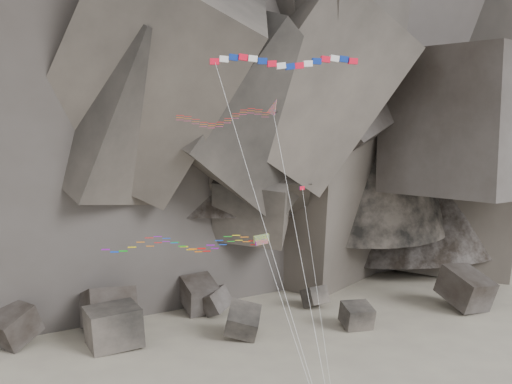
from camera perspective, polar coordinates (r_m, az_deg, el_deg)
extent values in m
cube|color=#47423F|center=(93.72, -5.06, -9.50)|extent=(5.38, 6.80, 5.72)
cube|color=#47423F|center=(92.42, -3.58, -10.10)|extent=(5.27, 4.61, 4.58)
cube|color=#47423F|center=(96.45, 5.26, -9.47)|extent=(4.13, 4.42, 3.55)
cube|color=#47423F|center=(88.23, -12.98, -10.59)|extent=(7.88, 8.42, 6.68)
cube|color=#47423F|center=(88.53, 8.95, -11.02)|extent=(4.08, 4.26, 3.64)
cube|color=#47423F|center=(99.85, 18.11, -8.69)|extent=(7.29, 8.84, 6.62)
cube|color=#47423F|center=(82.84, -12.57, -11.70)|extent=(7.73, 7.17, 5.13)
cube|color=#47423F|center=(84.08, -1.17, -12.03)|extent=(5.58, 6.24, 4.80)
cube|color=#47423F|center=(86.42, -20.80, -11.56)|extent=(7.59, 7.66, 5.53)
cylinder|color=silver|center=(50.91, 4.51, -8.41)|extent=(2.43, 13.31, 27.69)
cube|color=red|center=(51.84, -3.72, 11.50)|extent=(0.75, 0.52, 0.48)
cube|color=white|center=(51.90, -2.87, 11.72)|extent=(0.79, 0.53, 0.54)
cube|color=navy|center=(51.92, -2.02, 11.86)|extent=(0.81, 0.53, 0.57)
cube|color=red|center=(51.92, -1.15, 11.88)|extent=(0.81, 0.53, 0.57)
cube|color=white|center=(51.92, -0.29, 11.77)|extent=(0.79, 0.53, 0.55)
cube|color=navy|center=(51.94, 0.56, 11.56)|extent=(0.76, 0.52, 0.50)
cube|color=red|center=(52.01, 1.41, 11.32)|extent=(0.78, 0.53, 0.52)
cube|color=white|center=(52.14, 2.23, 11.14)|extent=(0.80, 0.53, 0.57)
cube|color=navy|center=(52.34, 3.04, 11.08)|extent=(0.81, 0.53, 0.58)
cube|color=red|center=(52.58, 3.83, 11.14)|extent=(0.80, 0.53, 0.56)
cube|color=white|center=(52.85, 4.62, 11.30)|extent=(0.77, 0.53, 0.51)
cube|color=navy|center=(53.12, 5.40, 11.49)|extent=(0.77, 0.53, 0.51)
cube|color=red|center=(53.37, 6.19, 11.65)|extent=(0.80, 0.53, 0.56)
cube|color=white|center=(53.57, 6.98, 11.70)|extent=(0.81, 0.53, 0.58)
cube|color=navy|center=(53.73, 7.79, 11.62)|extent=(0.80, 0.53, 0.56)
cube|color=red|center=(53.85, 8.60, 11.43)|extent=(0.78, 0.53, 0.52)
cylinder|color=silver|center=(48.51, 1.93, -6.90)|extent=(7.77, 10.65, 31.42)
cube|color=#CEF20D|center=(55.93, 0.48, -4.14)|extent=(1.44, 0.75, 0.79)
cube|color=#0CB219|center=(55.81, 0.52, -4.48)|extent=(1.21, 0.57, 0.54)
cylinder|color=silver|center=(52.52, 3.93, -14.33)|extent=(3.42, 13.22, 16.53)
cube|color=red|center=(55.25, 4.13, 0.35)|extent=(0.48, 0.21, 0.32)
cube|color=navy|center=(55.22, 3.97, 0.35)|extent=(0.18, 0.10, 0.33)
cylinder|color=silver|center=(51.84, 5.93, -12.04)|extent=(0.05, 12.38, 20.95)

